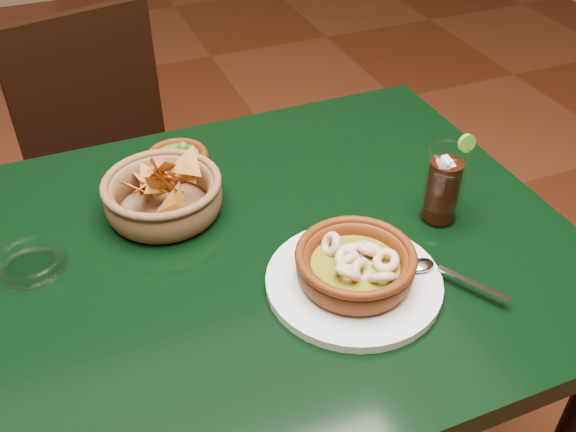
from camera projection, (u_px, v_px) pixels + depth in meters
name	position (u px, v px, depth m)	size (l,w,h in m)	color
dining_table	(205.00, 304.00, 1.06)	(1.20, 0.80, 0.75)	black
dining_chair	(117.00, 173.00, 1.66)	(0.48, 0.48, 0.87)	black
shrimp_plate	(355.00, 269.00, 0.93)	(0.32, 0.26, 0.08)	silver
chip_basket	(163.00, 195.00, 1.07)	(0.23, 0.23, 0.13)	brown
guacamole_ramekin	(178.00, 160.00, 1.18)	(0.14, 0.14, 0.05)	#4E1C07
cola_drink	(443.00, 186.00, 1.04)	(0.13, 0.13, 0.16)	white
glass_ashtray	(31.00, 263.00, 0.97)	(0.12, 0.12, 0.03)	white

